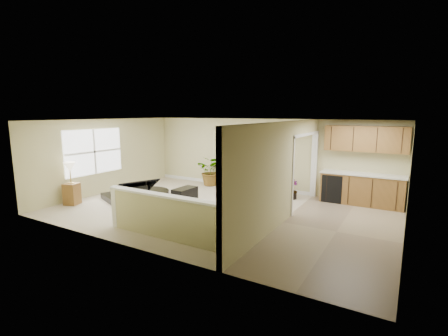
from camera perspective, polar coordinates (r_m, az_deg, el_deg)
The scene contains 20 objects.
floor at distance 9.11m, azimuth -0.81°, elevation -7.60°, with size 9.00×9.00×0.00m, color #C3B498.
back_wall at distance 11.46m, azimuth 6.94°, elevation 2.33°, with size 9.00×0.04×2.50m, color #C3BC85.
front_wall at distance 6.48m, azimuth -14.68°, elevation -3.62°, with size 9.00×0.04×2.50m, color #C3BC85.
left_wall at distance 11.76m, azimuth -19.97°, elevation 2.01°, with size 0.04×6.00×2.50m, color #C3BC85.
right_wall at distance 7.59m, azimuth 29.75°, elevation -2.68°, with size 0.04×6.00×2.50m, color #C3BC85.
ceiling at distance 8.69m, azimuth -0.85°, elevation 8.34°, with size 9.00×6.00×0.04m, color white.
kitchen_vinyl at distance 8.03m, azimuth 19.17°, elevation -10.53°, with size 2.70×6.00×0.01m, color gray.
interior_partition at distance 8.29m, azimuth 10.81°, elevation -0.82°, with size 0.18×5.99×2.50m.
pony_half_wall at distance 7.12m, azimuth -9.98°, elevation -8.35°, with size 3.42×0.22×1.00m.
left_window at distance 11.42m, azimuth -21.90°, elevation 2.68°, with size 0.05×2.15×1.45m, color white.
wall_art_left at distance 11.79m, azimuth 2.68°, elevation 5.04°, with size 0.48×0.04×0.58m.
wall_mirror at distance 11.26m, azimuth 8.34°, elevation 4.99°, with size 0.55×0.04×0.55m.
kitchen_cabinets at distance 10.42m, azimuth 22.60°, elevation -1.20°, with size 2.36×0.65×2.33m.
piano at distance 10.62m, azimuth -15.71°, elevation -1.84°, with size 2.34×2.29×1.55m.
piano_bench at distance 9.67m, azimuth -6.89°, elevation -5.01°, with size 0.40×0.79×0.52m, color black.
loveseat at distance 10.92m, azimuth 7.02°, elevation -3.17°, with size 1.47×1.00×0.76m.
accent_table at distance 11.72m, azimuth 0.42°, elevation -1.30°, with size 0.50×0.50×0.73m.
palm_plant at distance 12.13m, azimuth -2.23°, elevation -0.59°, with size 1.01×0.88×1.10m.
small_plant at distance 10.54m, azimuth 11.85°, elevation -3.94°, with size 0.45×0.45×0.61m.
lamp_stand at distance 10.64m, azimuth -25.26°, elevation -3.00°, with size 0.48×0.48×1.27m.
Camera 1 is at (4.49, -7.44, 2.71)m, focal length 26.00 mm.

